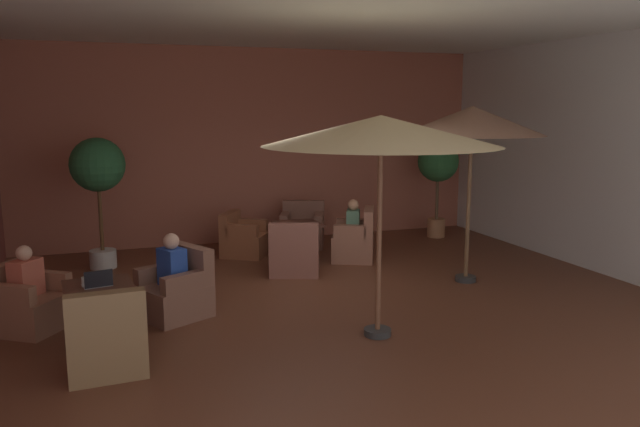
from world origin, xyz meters
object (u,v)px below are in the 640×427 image
armchair_front_right_east (295,254)px  patio_umbrella_center_beige (472,122)px  armchair_front_right_west (303,229)px  open_laptop (98,282)px  armchair_front_right_south (355,241)px  patron_by_window (26,274)px  potted_tree_left_corner (438,167)px  patron_blue_shirt (172,262)px  cafe_table_front_right (298,231)px  potted_tree_mid_left (98,172)px  iced_drink_cup (85,282)px  armchair_front_left_east (26,305)px  cafe_table_front_left (99,295)px  armchair_front_left_north (176,292)px  armchair_front_right_north (243,239)px  patron_with_friend (353,219)px  armchair_front_left_south (106,341)px  patio_umbrella_tall_red (381,132)px

armchair_front_right_east → patio_umbrella_center_beige: 3.41m
armchair_front_right_west → open_laptop: size_ratio=2.97×
armchair_front_right_south → patron_by_window: size_ratio=1.62×
potted_tree_left_corner → patron_blue_shirt: (-5.65, -3.25, -0.73)m
cafe_table_front_right → patio_umbrella_center_beige: (2.00, -2.25, 1.93)m
armchair_front_right_east → potted_tree_mid_left: potted_tree_mid_left is taller
iced_drink_cup → armchair_front_right_south: bearing=29.8°
patio_umbrella_center_beige → open_laptop: (-5.30, -0.72, -1.74)m
armchair_front_left_east → open_laptop: size_ratio=3.10×
potted_tree_mid_left → cafe_table_front_left: bearing=-90.8°
potted_tree_mid_left → armchair_front_right_south: bearing=-11.8°
potted_tree_mid_left → iced_drink_cup: bearing=-93.1°
cafe_table_front_right → armchair_front_right_east: armchair_front_right_east is taller
armchair_front_left_north → potted_tree_mid_left: (-0.88, 2.86, 1.28)m
potted_tree_left_corner → patron_blue_shirt: size_ratio=2.94×
armchair_front_left_east → open_laptop: (0.84, -0.67, 0.38)m
armchair_front_right_south → patron_by_window: 5.38m
armchair_front_left_north → potted_tree_mid_left: potted_tree_mid_left is taller
armchair_front_right_north → patron_with_friend: bearing=-28.3°
armchair_front_right_west → patron_blue_shirt: bearing=-129.7°
patio_umbrella_center_beige → iced_drink_cup: patio_umbrella_center_beige is taller
cafe_table_front_right → cafe_table_front_left: bearing=-138.7°
cafe_table_front_right → armchair_front_left_north: bearing=-134.5°
armchair_front_right_west → open_laptop: bearing=-133.4°
armchair_front_left_south → armchair_front_right_east: bearing=45.8°
armchair_front_left_north → armchair_front_left_east: armchair_front_left_north is taller
cafe_table_front_right → patron_by_window: 4.72m
cafe_table_front_left → cafe_table_front_right: bearing=41.3°
iced_drink_cup → open_laptop: (0.14, -0.05, -0.00)m
cafe_table_front_left → patron_by_window: 1.01m
armchair_front_right_west → patron_by_window: bearing=-144.0°
cafe_table_front_left → armchair_front_right_east: size_ratio=0.83×
cafe_table_front_left → patio_umbrella_tall_red: patio_umbrella_tall_red is taller
cafe_table_front_right → open_laptop: open_laptop is taller
potted_tree_left_corner → patron_by_window: size_ratio=3.20×
armchair_front_left_north → cafe_table_front_right: size_ratio=1.32×
cafe_table_front_left → open_laptop: bearing=-90.5°
cafe_table_front_right → patio_umbrella_center_beige: size_ratio=0.29×
armchair_front_right_east → patio_umbrella_tall_red: (0.11, -2.94, 2.05)m
cafe_table_front_left → patron_blue_shirt: bearing=27.3°
armchair_front_right_north → iced_drink_cup: (-2.57, -3.45, 0.39)m
patron_with_friend → open_laptop: patron_with_friend is taller
cafe_table_front_left → armchair_front_right_north: (2.43, 3.42, -0.21)m
patio_umbrella_center_beige → potted_tree_left_corner: bearing=68.1°
armchair_front_left_east → patio_umbrella_tall_red: 4.70m
armchair_front_right_east → iced_drink_cup: size_ratio=9.13×
armchair_front_left_north → armchair_front_right_west: bearing=50.5°
armchair_front_right_north → potted_tree_mid_left: bearing=-178.0°
armchair_front_left_north → patron_with_friend: (3.26, 2.01, 0.41)m
patron_with_friend → patron_blue_shirt: bearing=-148.4°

